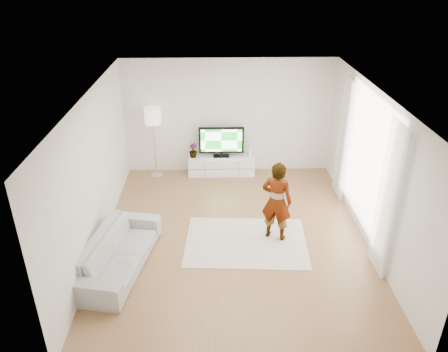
{
  "coord_description": "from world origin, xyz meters",
  "views": [
    {
      "loc": [
        -0.38,
        -6.97,
        4.85
      ],
      "look_at": [
        -0.18,
        0.4,
        1.12
      ],
      "focal_mm": 35.0,
      "sensor_mm": 36.0,
      "label": 1
    }
  ],
  "objects_px": {
    "player": "(277,201)",
    "sofa": "(118,252)",
    "television": "(221,141)",
    "media_console": "(221,165)",
    "rug": "(246,242)",
    "floor_lamp": "(153,119)"
  },
  "relations": [
    {
      "from": "player",
      "to": "sofa",
      "type": "distance_m",
      "value": 2.97
    },
    {
      "from": "media_console",
      "to": "television",
      "type": "height_order",
      "value": "television"
    },
    {
      "from": "rug",
      "to": "player",
      "type": "bearing_deg",
      "value": 15.0
    },
    {
      "from": "media_console",
      "to": "floor_lamp",
      "type": "distance_m",
      "value": 2.02
    },
    {
      "from": "television",
      "to": "rug",
      "type": "xyz_separation_m",
      "value": [
        0.4,
        -2.96,
        -0.86
      ]
    },
    {
      "from": "television",
      "to": "rug",
      "type": "relative_size",
      "value": 0.48
    },
    {
      "from": "television",
      "to": "player",
      "type": "relative_size",
      "value": 0.69
    },
    {
      "from": "player",
      "to": "sofa",
      "type": "relative_size",
      "value": 0.72
    },
    {
      "from": "player",
      "to": "media_console",
      "type": "bearing_deg",
      "value": -47.76
    },
    {
      "from": "media_console",
      "to": "rug",
      "type": "xyz_separation_m",
      "value": [
        0.4,
        -2.94,
        -0.22
      ]
    },
    {
      "from": "television",
      "to": "media_console",
      "type": "bearing_deg",
      "value": -90.0
    },
    {
      "from": "television",
      "to": "sofa",
      "type": "height_order",
      "value": "television"
    },
    {
      "from": "player",
      "to": "television",
      "type": "bearing_deg",
      "value": -47.93
    },
    {
      "from": "media_console",
      "to": "player",
      "type": "relative_size",
      "value": 1.03
    },
    {
      "from": "rug",
      "to": "floor_lamp",
      "type": "distance_m",
      "value": 3.79
    },
    {
      "from": "rug",
      "to": "player",
      "type": "distance_m",
      "value": 0.98
    },
    {
      "from": "media_console",
      "to": "floor_lamp",
      "type": "bearing_deg",
      "value": -177.67
    },
    {
      "from": "sofa",
      "to": "player",
      "type": "bearing_deg",
      "value": -62.65
    },
    {
      "from": "media_console",
      "to": "rug",
      "type": "bearing_deg",
      "value": -82.19
    },
    {
      "from": "player",
      "to": "sofa",
      "type": "height_order",
      "value": "player"
    },
    {
      "from": "television",
      "to": "sofa",
      "type": "bearing_deg",
      "value": -116.88
    },
    {
      "from": "media_console",
      "to": "rug",
      "type": "relative_size",
      "value": 0.71
    }
  ]
}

